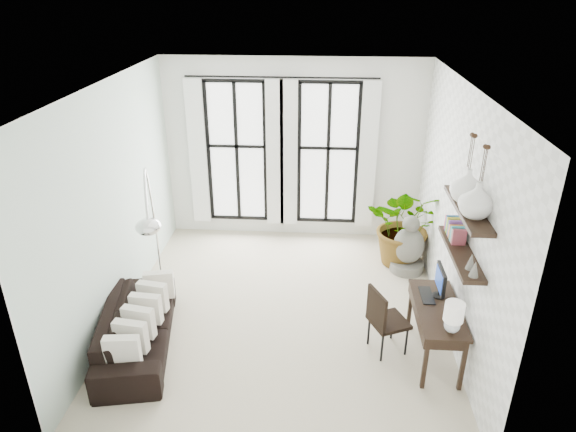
# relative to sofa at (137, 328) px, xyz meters

# --- Properties ---
(floor) EXTENTS (5.00, 5.00, 0.00)m
(floor) POSITION_rel_sofa_xyz_m (1.80, 0.91, -0.30)
(floor) COLOR beige
(floor) RESTS_ON ground
(ceiling) EXTENTS (5.00, 5.00, 0.00)m
(ceiling) POSITION_rel_sofa_xyz_m (1.80, 0.91, 2.90)
(ceiling) COLOR white
(ceiling) RESTS_ON wall_back
(wall_left) EXTENTS (0.00, 5.00, 5.00)m
(wall_left) POSITION_rel_sofa_xyz_m (-0.45, 0.91, 1.30)
(wall_left) COLOR silver
(wall_left) RESTS_ON floor
(wall_right) EXTENTS (0.00, 5.00, 5.00)m
(wall_right) POSITION_rel_sofa_xyz_m (4.05, 0.91, 1.30)
(wall_right) COLOR white
(wall_right) RESTS_ON floor
(wall_back) EXTENTS (4.50, 0.00, 4.50)m
(wall_back) POSITION_rel_sofa_xyz_m (1.80, 3.41, 1.30)
(wall_back) COLOR white
(wall_back) RESTS_ON floor
(windows) EXTENTS (3.26, 0.13, 2.65)m
(windows) POSITION_rel_sofa_xyz_m (1.60, 3.34, 1.26)
(windows) COLOR white
(windows) RESTS_ON wall_back
(wall_shelves) EXTENTS (0.25, 1.30, 0.60)m
(wall_shelves) POSITION_rel_sofa_xyz_m (3.91, 0.12, 1.43)
(wall_shelves) COLOR black
(wall_shelves) RESTS_ON wall_right
(sofa) EXTENTS (1.16, 2.15, 0.59)m
(sofa) POSITION_rel_sofa_xyz_m (0.00, 0.00, 0.00)
(sofa) COLOR black
(sofa) RESTS_ON floor
(throw_pillows) EXTENTS (0.40, 1.52, 0.40)m
(throw_pillows) POSITION_rel_sofa_xyz_m (0.10, -0.00, 0.20)
(throw_pillows) COLOR silver
(throw_pillows) RESTS_ON sofa
(plant) EXTENTS (1.41, 1.27, 1.40)m
(plant) POSITION_rel_sofa_xyz_m (3.70, 2.43, 0.40)
(plant) COLOR #2D7228
(plant) RESTS_ON floor
(desk) EXTENTS (0.53, 1.25, 1.13)m
(desk) POSITION_rel_sofa_xyz_m (3.75, 0.03, 0.40)
(desk) COLOR black
(desk) RESTS_ON floor
(desk_chair) EXTENTS (0.57, 0.57, 0.91)m
(desk_chair) POSITION_rel_sofa_xyz_m (3.12, 0.14, 0.22)
(desk_chair) COLOR black
(desk_chair) RESTS_ON floor
(arc_lamp) EXTENTS (0.72, 1.65, 2.24)m
(arc_lamp) POSITION_rel_sofa_xyz_m (0.10, 0.71, 1.44)
(arc_lamp) COLOR silver
(arc_lamp) RESTS_ON floor
(buddha) EXTENTS (0.54, 0.54, 0.98)m
(buddha) POSITION_rel_sofa_xyz_m (3.73, 2.18, 0.11)
(buddha) COLOR slate
(buddha) RESTS_ON floor
(vase_a) EXTENTS (0.37, 0.37, 0.38)m
(vase_a) POSITION_rel_sofa_xyz_m (3.91, -0.17, 1.97)
(vase_a) COLOR white
(vase_a) RESTS_ON shelf_upper
(vase_b) EXTENTS (0.37, 0.37, 0.38)m
(vase_b) POSITION_rel_sofa_xyz_m (3.91, 0.23, 1.97)
(vase_b) COLOR white
(vase_b) RESTS_ON shelf_upper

